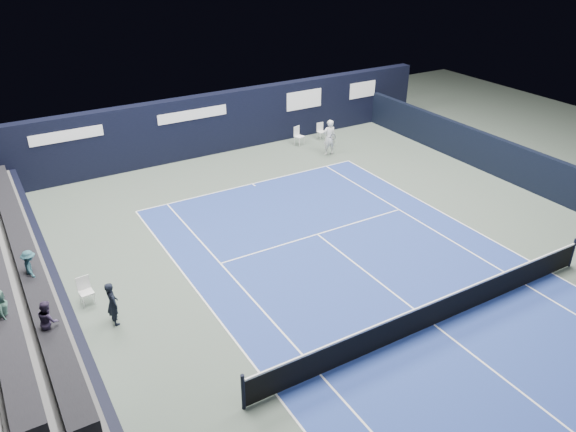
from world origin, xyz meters
name	(u,v)px	position (x,y,z in m)	size (l,w,h in m)	color
ground	(391,291)	(0.00, 2.00, 0.00)	(48.00, 48.00, 0.00)	#48554C
court_surface	(434,325)	(0.00, 0.00, 0.00)	(10.97, 23.77, 0.01)	navy
enclosure_wall_right	(514,163)	(10.50, 6.00, 0.90)	(0.30, 22.00, 1.80)	black
folding_chair_back_a	(298,134)	(4.54, 15.21, 0.58)	(0.56, 0.55, 1.01)	white
folding_chair_back_b	(321,130)	(6.10, 15.36, 0.52)	(0.42, 0.41, 0.91)	silver
line_judge_chair	(85,289)	(-8.72, 6.48, 0.53)	(0.45, 0.43, 0.93)	white
line_judge	(112,303)	(-8.22, 5.00, 0.72)	(0.52, 0.34, 1.44)	black
court_markings	(434,325)	(0.00, 0.00, 0.01)	(11.03, 23.83, 0.00)	white
tennis_net	(436,311)	(0.00, 0.00, 0.51)	(12.90, 0.10, 1.10)	black
back_sponsor_wall	(210,124)	(0.01, 16.50, 1.55)	(26.00, 0.63, 3.10)	black
side_barrier_left	(62,303)	(-9.50, 5.97, 0.60)	(0.33, 22.00, 1.20)	black
tennis_player	(329,137)	(5.15, 13.16, 0.93)	(0.74, 0.89, 1.86)	white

